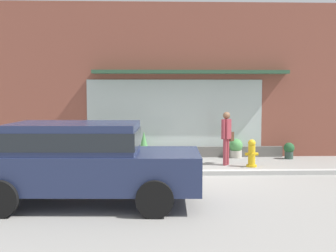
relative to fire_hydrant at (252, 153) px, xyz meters
The scene contains 10 objects.
ground_plane 1.98m from the fire_hydrant, 149.27° to the right, with size 60.00×60.00×0.00m, color gray.
curb_strip 2.08m from the fire_hydrant, 144.47° to the right, with size 14.00×0.24×0.12m, color #B2B2AD.
storefront 3.51m from the fire_hydrant, 127.38° to the left, with size 14.00×0.81×5.25m.
fire_hydrant is the anchor object (origin of this frame).
pedestrian_with_handbag 0.94m from the fire_hydrant, 153.26° to the left, with size 0.46×0.54×1.63m.
parked_car_navy 5.99m from the fire_hydrant, 136.50° to the right, with size 4.49×2.10×1.62m.
potted_plant_near_hydrant 4.68m from the fire_hydrant, 159.43° to the left, with size 0.31×0.31×0.57m.
potted_plant_by_entrance 2.17m from the fire_hydrant, 42.40° to the left, with size 0.36×0.36×0.55m.
potted_plant_trailing_edge 3.69m from the fire_hydrant, 151.68° to the left, with size 0.35×0.35×0.90m.
potted_plant_low_front 1.79m from the fire_hydrant, 93.93° to the left, with size 0.46×0.46×0.64m.
Camera 1 is at (-1.26, -11.37, 2.21)m, focal length 45.14 mm.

